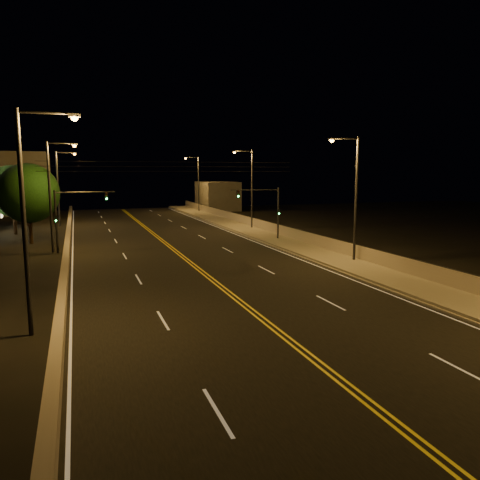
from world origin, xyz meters
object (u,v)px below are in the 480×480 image
object	(u,v)px
streetlight_5	(53,189)
streetlight_6	(60,184)
streetlight_1	(353,192)
tree_0	(28,193)
tree_2	(26,188)
streetlight_2	(250,184)
traffic_signal_left	(69,212)
streetlight_3	(197,181)
streetlight_4	(30,208)
tree_1	(13,191)
traffic_signal_right	(268,207)

from	to	relation	value
streetlight_5	streetlight_6	size ratio (longest dim) A/B	1.00
streetlight_1	tree_0	bearing A→B (deg)	141.49
streetlight_6	tree_2	world-z (taller)	streetlight_6
streetlight_2	traffic_signal_left	world-z (taller)	streetlight_2
tree_2	streetlight_3	bearing A→B (deg)	25.25
tree_0	tree_2	size ratio (longest dim) A/B	1.00
streetlight_4	streetlight_5	size ratio (longest dim) A/B	1.00
streetlight_6	tree_2	distance (m)	4.57
streetlight_5	tree_1	world-z (taller)	streetlight_5
traffic_signal_right	streetlight_5	bearing A→B (deg)	178.73
streetlight_4	traffic_signal_left	bearing A→B (deg)	86.79
streetlight_3	tree_1	bearing A→B (deg)	-141.77
streetlight_4	tree_0	xyz separation A→B (m)	(-2.47, 28.13, -0.56)
tree_1	streetlight_3	bearing A→B (deg)	38.23
streetlight_6	tree_0	xyz separation A→B (m)	(-2.47, -14.70, -0.56)
streetlight_2	streetlight_4	world-z (taller)	same
streetlight_2	tree_1	size ratio (longest dim) A/B	1.24
streetlight_1	streetlight_5	xyz separation A→B (m)	(-21.46, 12.98, 0.00)
traffic_signal_right	tree_0	world-z (taller)	tree_0
streetlight_5	tree_2	world-z (taller)	streetlight_5
streetlight_2	tree_1	distance (m)	26.68
streetlight_4	streetlight_6	size ratio (longest dim) A/B	1.00
streetlight_1	streetlight_4	xyz separation A→B (m)	(-21.46, -9.09, 0.00)
streetlight_3	streetlight_2	bearing A→B (deg)	-90.00
streetlight_1	traffic_signal_right	world-z (taller)	streetlight_1
streetlight_2	streetlight_4	xyz separation A→B (m)	(-21.46, -31.16, 0.00)
traffic_signal_right	tree_0	bearing A→B (deg)	163.75
traffic_signal_left	tree_2	bearing A→B (deg)	103.04
streetlight_1	tree_2	bearing A→B (deg)	125.70
streetlight_1	traffic_signal_right	bearing A→B (deg)	97.32
streetlight_5	traffic_signal_left	distance (m)	2.37
streetlight_4	traffic_signal_left	xyz separation A→B (m)	(1.21, 21.63, -1.99)
streetlight_4	streetlight_6	bearing A→B (deg)	90.00
streetlight_2	traffic_signal_right	size ratio (longest dim) A/B	1.76
streetlight_4	tree_1	world-z (taller)	streetlight_4
tree_0	tree_1	bearing A→B (deg)	105.83
traffic_signal_left	tree_2	size ratio (longest dim) A/B	0.69
streetlight_3	streetlight_4	xyz separation A→B (m)	(-21.46, -56.78, 0.00)
streetlight_1	traffic_signal_left	bearing A→B (deg)	148.24
traffic_signal_right	streetlight_4	bearing A→B (deg)	-132.55
traffic_signal_left	streetlight_5	bearing A→B (deg)	160.00
streetlight_5	tree_2	xyz separation A→B (m)	(-4.14, 22.64, -0.54)
tree_0	tree_2	bearing A→B (deg)	95.74
streetlight_6	streetlight_3	bearing A→B (deg)	33.03
streetlight_1	streetlight_5	world-z (taller)	same
streetlight_1	tree_1	distance (m)	37.66
streetlight_2	tree_2	xyz separation A→B (m)	(-25.60, 13.54, -0.54)
streetlight_4	traffic_signal_right	xyz separation A→B (m)	(19.85, 21.63, -1.99)
streetlight_4	traffic_signal_left	size ratio (longest dim) A/B	1.76
tree_1	tree_2	distance (m)	8.59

